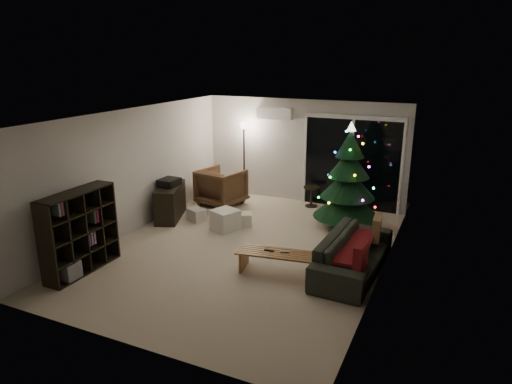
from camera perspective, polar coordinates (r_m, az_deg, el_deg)
room at (r=9.42m, az=4.99°, el=1.45°), size 6.50×7.51×2.60m
bookshelf at (r=8.20m, az=-22.02°, el=-4.48°), size 0.41×1.41×1.40m
media_cabinet at (r=10.28m, az=-10.68°, el=-1.22°), size 0.85×1.27×0.74m
stereo at (r=10.15m, az=-10.81°, el=1.20°), size 0.38×0.45×0.16m
armchair at (r=11.00m, az=-4.37°, el=0.63°), size 1.12×1.14×0.89m
ottoman at (r=9.48m, az=-3.88°, el=-3.51°), size 0.62×0.62×0.43m
cardboard_box_a at (r=10.10m, az=-7.42°, el=-2.81°), size 0.46×0.42×0.27m
cardboard_box_b at (r=9.73m, az=-1.69°, el=-3.44°), size 0.47×0.43×0.27m
side_table at (r=10.98m, az=6.95°, el=-0.57°), size 0.49×0.49×0.49m
floor_lamp at (r=11.41m, az=-1.50°, el=3.84°), size 0.30×0.30×1.88m
sofa at (r=7.83m, az=12.05°, el=-7.54°), size 0.95×2.24×0.64m
sofa_throw at (r=7.79m, az=11.39°, el=-6.47°), size 0.69×1.59×0.05m
cushion_a at (r=8.29m, az=14.86°, el=-4.41°), size 0.16×0.43×0.42m
cushion_b at (r=7.10m, az=12.96°, el=-7.93°), size 0.16×0.43×0.42m
coffee_table at (r=7.59m, az=2.70°, el=-8.95°), size 1.35×0.64×0.41m
remote_a at (r=7.55m, az=1.66°, el=-7.28°), size 0.16×0.05×0.02m
remote_b at (r=7.51m, az=3.58°, el=-7.45°), size 0.16×0.09×0.02m
christmas_tree at (r=9.49m, az=11.47°, el=1.93°), size 1.69×1.69×2.24m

